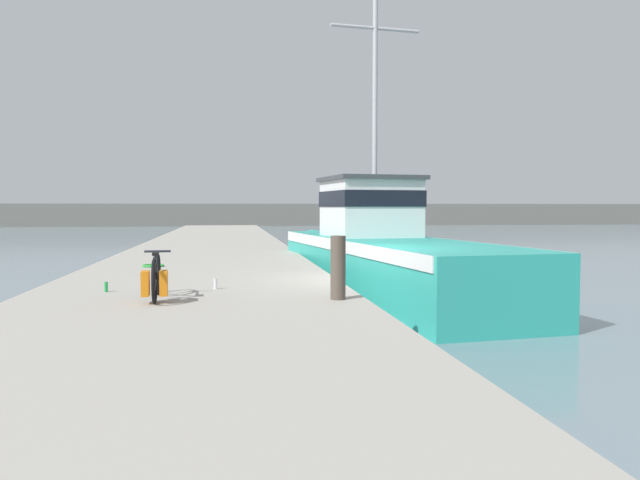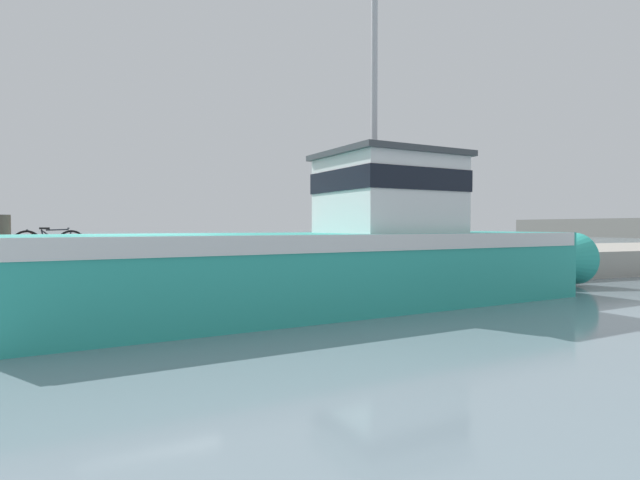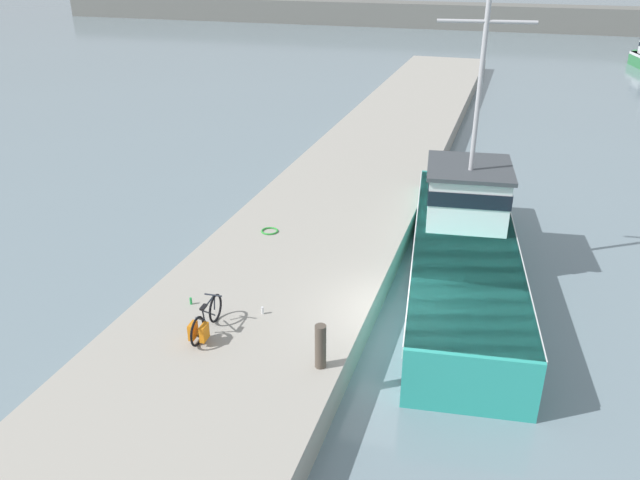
{
  "view_description": "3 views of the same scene",
  "coord_description": "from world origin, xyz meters",
  "px_view_note": "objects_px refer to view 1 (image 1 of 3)",
  "views": [
    {
      "loc": [
        -2.94,
        -12.78,
        2.37
      ],
      "look_at": [
        -0.74,
        2.43,
        1.56
      ],
      "focal_mm": 35.0,
      "sensor_mm": 36.0,
      "label": 1
    },
    {
      "loc": [
        10.61,
        -0.48,
        1.67
      ],
      "look_at": [
        0.28,
        3.61,
        1.36
      ],
      "focal_mm": 28.0,
      "sensor_mm": 36.0,
      "label": 2
    },
    {
      "loc": [
        2.18,
        -13.35,
        9.2
      ],
      "look_at": [
        -2.58,
        1.62,
        1.74
      ],
      "focal_mm": 35.0,
      "sensor_mm": 36.0,
      "label": 3
    }
  ],
  "objects_px": {
    "boat_red_outer": "(390,223)",
    "water_bottle_on_curb": "(215,284)",
    "fishing_boat_main": "(380,252)",
    "mooring_post": "(338,268)",
    "water_bottle_by_bike": "(106,287)",
    "bicycle_touring": "(156,279)"
  },
  "relations": [
    {
      "from": "bicycle_touring",
      "to": "water_bottle_by_bike",
      "type": "bearing_deg",
      "value": 127.37
    },
    {
      "from": "fishing_boat_main",
      "to": "mooring_post",
      "type": "xyz_separation_m",
      "value": [
        -2.37,
        -6.79,
        0.25
      ]
    },
    {
      "from": "bicycle_touring",
      "to": "water_bottle_on_curb",
      "type": "xyz_separation_m",
      "value": [
        0.93,
        1.3,
        -0.26
      ]
    },
    {
      "from": "boat_red_outer",
      "to": "bicycle_touring",
      "type": "height_order",
      "value": "boat_red_outer"
    },
    {
      "from": "water_bottle_by_bike",
      "to": "fishing_boat_main",
      "type": "bearing_deg",
      "value": 39.98
    },
    {
      "from": "water_bottle_by_bike",
      "to": "water_bottle_on_curb",
      "type": "relative_size",
      "value": 0.93
    },
    {
      "from": "boat_red_outer",
      "to": "mooring_post",
      "type": "xyz_separation_m",
      "value": [
        -13.26,
        -47.36,
        0.53
      ]
    },
    {
      "from": "boat_red_outer",
      "to": "water_bottle_on_curb",
      "type": "xyz_separation_m",
      "value": [
        -15.29,
        -45.75,
        0.1
      ]
    },
    {
      "from": "mooring_post",
      "to": "water_bottle_on_curb",
      "type": "height_order",
      "value": "mooring_post"
    },
    {
      "from": "mooring_post",
      "to": "bicycle_touring",
      "type": "bearing_deg",
      "value": 174.1
    },
    {
      "from": "fishing_boat_main",
      "to": "water_bottle_by_bike",
      "type": "distance_m",
      "value": 8.27
    },
    {
      "from": "bicycle_touring",
      "to": "boat_red_outer",
      "type": "bearing_deg",
      "value": 67.87
    },
    {
      "from": "bicycle_touring",
      "to": "water_bottle_by_bike",
      "type": "height_order",
      "value": "bicycle_touring"
    },
    {
      "from": "water_bottle_by_bike",
      "to": "mooring_post",
      "type": "bearing_deg",
      "value": -20.53
    },
    {
      "from": "boat_red_outer",
      "to": "mooring_post",
      "type": "height_order",
      "value": "boat_red_outer"
    },
    {
      "from": "fishing_boat_main",
      "to": "boat_red_outer",
      "type": "height_order",
      "value": "fishing_boat_main"
    },
    {
      "from": "water_bottle_on_curb",
      "to": "water_bottle_by_bike",
      "type": "bearing_deg",
      "value": -176.28
    },
    {
      "from": "mooring_post",
      "to": "water_bottle_by_bike",
      "type": "distance_m",
      "value": 4.25
    },
    {
      "from": "boat_red_outer",
      "to": "water_bottle_on_curb",
      "type": "height_order",
      "value": "boat_red_outer"
    },
    {
      "from": "boat_red_outer",
      "to": "water_bottle_on_curb",
      "type": "distance_m",
      "value": 48.24
    },
    {
      "from": "fishing_boat_main",
      "to": "water_bottle_by_bike",
      "type": "bearing_deg",
      "value": -147.3
    },
    {
      "from": "bicycle_touring",
      "to": "water_bottle_by_bike",
      "type": "distance_m",
      "value": 1.57
    }
  ]
}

